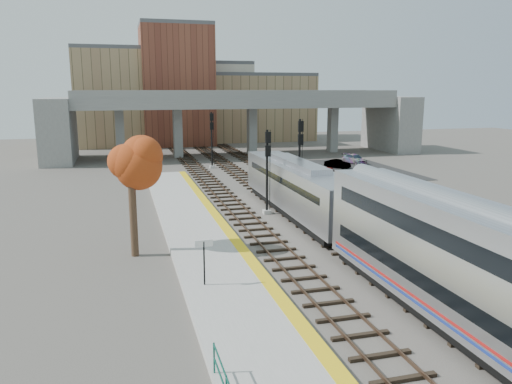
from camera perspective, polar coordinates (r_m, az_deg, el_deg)
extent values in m
plane|color=#47423D|center=(31.16, 8.36, -6.60)|extent=(160.00, 160.00, 0.00)
cube|color=#9E9E99|center=(29.08, -4.96, -7.51)|extent=(4.50, 60.00, 0.35)
cube|color=yellow|center=(29.39, -1.29, -6.88)|extent=(0.70, 60.00, 0.01)
cube|color=black|center=(41.65, -2.59, -1.70)|extent=(2.50, 95.00, 0.14)
cube|color=brown|center=(41.48, -3.56, -1.61)|extent=(0.07, 95.00, 0.14)
cube|color=brown|center=(41.78, -1.63, -1.49)|extent=(0.07, 95.00, 0.14)
cube|color=black|center=(42.74, 2.91, -1.35)|extent=(2.50, 95.00, 0.14)
cube|color=brown|center=(42.50, 2.00, -1.27)|extent=(0.07, 95.00, 0.14)
cube|color=brown|center=(42.94, 3.82, -1.15)|extent=(0.07, 95.00, 0.14)
cube|color=black|center=(44.13, 7.86, -1.03)|extent=(2.50, 95.00, 0.14)
cube|color=brown|center=(43.83, 7.00, -0.95)|extent=(0.07, 95.00, 0.14)
cube|color=brown|center=(44.39, 8.71, -0.84)|extent=(0.07, 95.00, 0.14)
cube|color=slate|center=(74.05, -1.99, 10.19)|extent=(46.00, 10.00, 1.50)
cube|color=slate|center=(69.37, -1.07, 11.12)|extent=(46.00, 0.20, 1.00)
cube|color=slate|center=(78.71, -2.82, 11.18)|extent=(46.00, 0.20, 1.00)
cube|color=slate|center=(72.30, -15.28, 6.38)|extent=(1.20, 1.60, 7.00)
cube|color=slate|center=(72.75, -8.93, 6.68)|extent=(1.20, 1.60, 7.00)
cube|color=slate|center=(74.77, -0.47, 6.95)|extent=(1.20, 1.60, 7.00)
cube|color=slate|center=(79.09, 8.75, 7.08)|extent=(1.20, 1.60, 7.00)
cube|color=slate|center=(72.68, -21.66, 6.58)|extent=(4.00, 12.00, 8.50)
cube|color=slate|center=(83.59, 15.10, 7.57)|extent=(4.00, 12.00, 8.50)
cube|color=#9A8159|center=(92.07, -14.23, 10.30)|extent=(18.00, 14.00, 16.00)
cube|color=#4C4C4F|center=(92.29, -14.50, 15.45)|extent=(18.00, 14.00, 0.60)
cube|color=beige|center=(98.39, -5.98, 10.08)|extent=(16.00, 16.00, 14.00)
cube|color=#4C4C4F|center=(98.46, -6.07, 14.33)|extent=(16.00, 16.00, 0.60)
cube|color=brown|center=(89.60, -9.03, 11.76)|extent=(12.00, 10.00, 20.00)
cube|color=#4C4C4F|center=(90.22, -9.25, 18.31)|extent=(12.00, 10.00, 0.60)
cube|color=#9A8159|center=(98.61, 0.05, 9.56)|extent=(20.00, 14.00, 12.00)
cube|color=#4C4C4F|center=(98.58, 0.05, 13.22)|extent=(20.00, 14.00, 0.60)
cube|color=black|center=(61.66, 9.93, 2.49)|extent=(14.00, 18.00, 0.04)
cube|color=#A8AAB2|center=(38.63, 4.76, 0.67)|extent=(3.00, 19.00, 3.20)
cube|color=black|center=(47.46, 0.85, 3.51)|extent=(2.20, 0.06, 1.10)
cube|color=black|center=(38.52, 4.78, 1.55)|extent=(3.02, 16.15, 0.50)
cube|color=black|center=(39.03, 4.72, -2.00)|extent=(2.70, 17.10, 0.50)
cube|color=#A8AAB2|center=(38.33, 4.81, 3.31)|extent=(1.60, 9.50, 0.40)
cube|color=#9E9E99|center=(39.60, 1.24, -2.28)|extent=(0.60, 0.60, 0.30)
cylinder|color=black|center=(38.96, 1.26, 2.25)|extent=(0.19, 0.19, 6.65)
cube|color=black|center=(38.36, 1.39, 6.25)|extent=(0.43, 0.18, 0.85)
cube|color=black|center=(38.47, 1.38, 4.71)|extent=(0.43, 0.18, 0.85)
cube|color=#9E9E99|center=(44.46, 4.89, -0.76)|extent=(0.60, 0.60, 0.30)
cylinder|color=black|center=(43.85, 4.96, 3.63)|extent=(0.20, 0.20, 7.17)
cube|color=black|center=(43.30, 5.15, 7.48)|extent=(0.46, 0.18, 0.92)
cube|color=black|center=(43.40, 5.12, 5.99)|extent=(0.46, 0.18, 0.92)
cube|color=#9E9E99|center=(62.58, -5.03, 2.88)|extent=(0.60, 0.60, 0.30)
cylinder|color=black|center=(62.16, -5.08, 5.90)|extent=(0.20, 0.20, 6.93)
cube|color=black|center=(61.69, -5.09, 8.53)|extent=(0.45, 0.18, 0.89)
cube|color=black|center=(61.76, -5.07, 7.52)|extent=(0.45, 0.18, 0.89)
cylinder|color=black|center=(24.50, -5.94, -8.10)|extent=(0.08, 0.08, 2.20)
cube|color=white|center=(24.18, -5.99, -5.87)|extent=(0.90, 0.11, 0.35)
cylinder|color=#382619|center=(30.04, -13.85, -2.60)|extent=(0.44, 0.44, 4.96)
ellipsoid|color=#A54116|center=(29.48, -14.12, 2.75)|extent=(3.60, 3.60, 3.54)
imported|color=#99999E|center=(56.23, 8.32, 2.25)|extent=(2.03, 3.47, 1.11)
imported|color=#99999E|center=(62.94, 9.30, 3.21)|extent=(2.94, 3.20, 1.06)
imported|color=#99999E|center=(67.35, 11.22, 3.74)|extent=(2.33, 4.28, 1.18)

